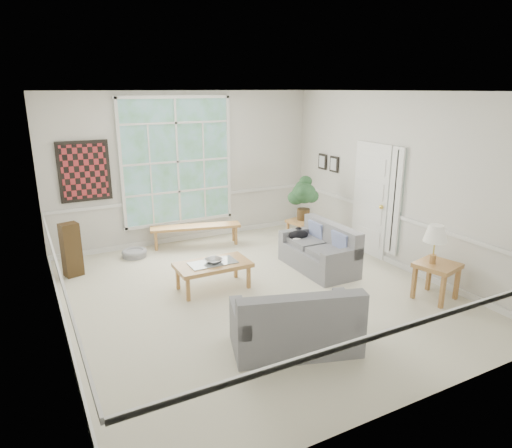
{
  "coord_description": "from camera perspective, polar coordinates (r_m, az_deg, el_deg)",
  "views": [
    {
      "loc": [
        -3.01,
        -5.7,
        3.04
      ],
      "look_at": [
        0.1,
        0.2,
        1.05
      ],
      "focal_mm": 32.0,
      "sensor_mm": 36.0,
      "label": 1
    }
  ],
  "objects": [
    {
      "name": "wall_front",
      "position": [
        4.32,
        19.03,
        -5.19
      ],
      "size": [
        5.5,
        0.02,
        3.0
      ],
      "primitive_type": "cube",
      "color": "silver",
      "rests_on": "ground"
    },
    {
      "name": "wall_frame_near",
      "position": [
        9.5,
        9.69,
        7.37
      ],
      "size": [
        0.04,
        0.26,
        0.32
      ],
      "primitive_type": "cube",
      "color": "black",
      "rests_on": "wall_right"
    },
    {
      "name": "ceiling",
      "position": [
        6.44,
        0.04,
        16.28
      ],
      "size": [
        5.5,
        6.0,
        0.02
      ],
      "primitive_type": "cube",
      "color": "white",
      "rests_on": "ground"
    },
    {
      "name": "door_sidelight",
      "position": [
        8.27,
        17.02,
        2.67
      ],
      "size": [
        0.08,
        0.26,
        1.9
      ],
      "primitive_type": "cube",
      "color": "white",
      "rests_on": "wall_right"
    },
    {
      "name": "pewter_bowl",
      "position": [
        7.14,
        -5.28,
        -4.56
      ],
      "size": [
        0.42,
        0.42,
        0.08
      ],
      "primitive_type": "imported",
      "rotation": [
        0.0,
        0.0,
        0.29
      ],
      "color": "#9C9DA2",
      "rests_on": "coffee_table"
    },
    {
      "name": "wall_art",
      "position": [
        8.83,
        -20.65,
        6.17
      ],
      "size": [
        0.9,
        0.06,
        1.1
      ],
      "primitive_type": "cube",
      "color": "#581B1D",
      "rests_on": "wall_back"
    },
    {
      "name": "table_lamp",
      "position": [
        7.13,
        21.41,
        -2.39
      ],
      "size": [
        0.35,
        0.35,
        0.58
      ],
      "primitive_type": null,
      "rotation": [
        0.0,
        0.0,
        -0.05
      ],
      "color": "white",
      "rests_on": "side_table"
    },
    {
      "name": "end_table",
      "position": [
        9.27,
        5.75,
        -0.99
      ],
      "size": [
        0.58,
        0.58,
        0.5
      ],
      "primitive_type": "cube",
      "rotation": [
        0.0,
        0.0,
        0.2
      ],
      "color": "#A8743D",
      "rests_on": "floor"
    },
    {
      "name": "window_bench",
      "position": [
        9.2,
        -7.51,
        -1.46
      ],
      "size": [
        1.8,
        0.79,
        0.41
      ],
      "primitive_type": "cube",
      "rotation": [
        0.0,
        0.0,
        -0.26
      ],
      "color": "#A8743D",
      "rests_on": "floor"
    },
    {
      "name": "window_back",
      "position": [
        9.2,
        -9.79,
        7.7
      ],
      "size": [
        2.3,
        0.08,
        2.4
      ],
      "primitive_type": "cube",
      "color": "white",
      "rests_on": "wall_back"
    },
    {
      "name": "wall_back",
      "position": [
        9.33,
        -8.65,
        6.93
      ],
      "size": [
        5.5,
        0.02,
        3.0
      ],
      "primitive_type": "cube",
      "color": "silver",
      "rests_on": "ground"
    },
    {
      "name": "houseplant",
      "position": [
        9.14,
        6.0,
        3.24
      ],
      "size": [
        0.58,
        0.58,
        0.89
      ],
      "primitive_type": null,
      "rotation": [
        0.0,
        0.0,
        0.13
      ],
      "color": "#244928",
      "rests_on": "end_table"
    },
    {
      "name": "coffee_table",
      "position": [
        7.23,
        -5.37,
        -6.47
      ],
      "size": [
        1.15,
        0.63,
        0.43
      ],
      "primitive_type": "cube",
      "rotation": [
        0.0,
        0.0,
        -0.01
      ],
      "color": "#A8743D",
      "rests_on": "floor"
    },
    {
      "name": "wall_right",
      "position": [
        8.24,
        17.28,
        5.11
      ],
      "size": [
        0.02,
        6.0,
        3.0
      ],
      "primitive_type": "cube",
      "color": "silver",
      "rests_on": "ground"
    },
    {
      "name": "cat",
      "position": [
        8.29,
        5.32,
        -1.31
      ],
      "size": [
        0.47,
        0.41,
        0.18
      ],
      "primitive_type": "ellipsoid",
      "rotation": [
        0.0,
        0.0,
        -0.41
      ],
      "color": "black",
      "rests_on": "loveseat_right"
    },
    {
      "name": "side_table",
      "position": [
        7.34,
        21.54,
        -6.66
      ],
      "size": [
        0.67,
        0.67,
        0.56
      ],
      "primitive_type": "cube",
      "rotation": [
        0.0,
        0.0,
        0.24
      ],
      "color": "#A8743D",
      "rests_on": "floor"
    },
    {
      "name": "loveseat_front",
      "position": [
        5.59,
        4.93,
        -11.52
      ],
      "size": [
        1.66,
        1.19,
        0.81
      ],
      "primitive_type": "cube",
      "rotation": [
        0.0,
        0.0,
        -0.31
      ],
      "color": "slate",
      "rests_on": "floor"
    },
    {
      "name": "loveseat_right",
      "position": [
        7.97,
        7.82,
        -2.92
      ],
      "size": [
        0.77,
        1.47,
        0.79
      ],
      "primitive_type": "cube",
      "rotation": [
        0.0,
        0.0,
        -0.01
      ],
      "color": "slate",
      "rests_on": "floor"
    },
    {
      "name": "floor_speaker",
      "position": [
        8.2,
        -22.1,
        -3.0
      ],
      "size": [
        0.33,
        0.29,
        0.91
      ],
      "primitive_type": "cube",
      "rotation": [
        0.0,
        0.0,
        0.27
      ],
      "color": "#3B2813",
      "rests_on": "floor"
    },
    {
      "name": "entry_door",
      "position": [
        8.73,
        14.09,
        2.94
      ],
      "size": [
        0.08,
        0.9,
        2.1
      ],
      "primitive_type": "cube",
      "color": "white",
      "rests_on": "floor"
    },
    {
      "name": "pet_bed",
      "position": [
        8.87,
        -14.95,
        -3.54
      ],
      "size": [
        0.54,
        0.54,
        0.14
      ],
      "primitive_type": "cylinder",
      "rotation": [
        0.0,
        0.0,
        0.2
      ],
      "color": "gray",
      "rests_on": "floor"
    },
    {
      "name": "wall_frame_far",
      "position": [
        9.82,
        8.28,
        7.72
      ],
      "size": [
        0.04,
        0.26,
        0.32
      ],
      "primitive_type": "cube",
      "color": "black",
      "rests_on": "wall_right"
    },
    {
      "name": "floor",
      "position": [
        7.12,
        0.04,
        -8.68
      ],
      "size": [
        5.5,
        6.0,
        0.01
      ],
      "primitive_type": "cube",
      "color": "beige",
      "rests_on": "ground"
    },
    {
      "name": "wall_left",
      "position": [
        5.9,
        -24.28,
        0.01
      ],
      "size": [
        0.02,
        6.0,
        3.0
      ],
      "primitive_type": "cube",
      "color": "silver",
      "rests_on": "ground"
    }
  ]
}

